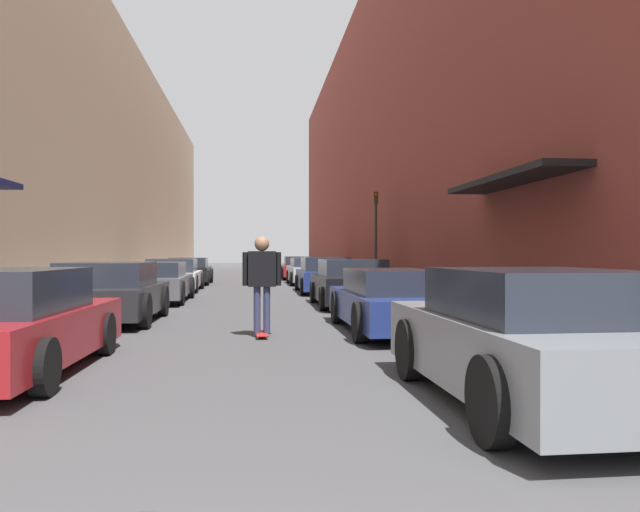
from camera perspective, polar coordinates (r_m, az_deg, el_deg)
ground at (r=25.38m, az=-6.59°, el=-3.04°), size 133.18×133.18×0.00m
curb_strip_left at (r=31.81m, az=-15.03°, el=-2.26°), size 1.80×60.53×0.12m
curb_strip_right at (r=31.73m, az=2.10°, el=-2.26°), size 1.80×60.53×0.12m
building_row_left at (r=32.67m, az=-20.13°, el=8.18°), size 4.90×60.53×11.93m
building_row_right at (r=32.76m, az=7.22°, el=10.58°), size 4.90×60.53×14.65m
parked_car_left_0 at (r=8.48m, az=-26.75°, el=-5.59°), size 1.87×4.29×1.28m
parked_car_left_1 at (r=13.88m, az=-18.69°, el=-3.24°), size 2.04×3.96×1.28m
parked_car_left_2 at (r=19.33m, az=-14.85°, el=-2.32°), size 2.02×4.59×1.20m
parked_car_left_3 at (r=24.53m, az=-13.27°, el=-1.74°), size 2.08×4.48×1.25m
parked_car_left_4 at (r=29.81m, az=-11.88°, el=-1.36°), size 2.02×4.30×1.25m
parked_car_right_0 at (r=6.40m, az=18.57°, el=-7.19°), size 1.89×4.10×1.32m
parked_car_right_1 at (r=11.74m, az=6.64°, el=-4.09°), size 1.89×4.59×1.17m
parked_car_right_2 at (r=17.17m, az=2.85°, el=-2.54°), size 1.99×4.12×1.30m
parked_car_right_3 at (r=23.02m, az=0.38°, el=-1.81°), size 1.96×4.69×1.31m
parked_car_right_4 at (r=29.07m, az=-1.07°, el=-1.42°), size 1.89×4.40×1.23m
parked_car_right_5 at (r=34.96m, az=-1.89°, el=-1.09°), size 2.06×4.75×1.27m
skateboarder at (r=10.94m, az=-5.33°, el=-1.74°), size 0.68×0.78×1.76m
traffic_light at (r=23.86m, az=5.12°, el=2.47°), size 0.16×0.22×3.68m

